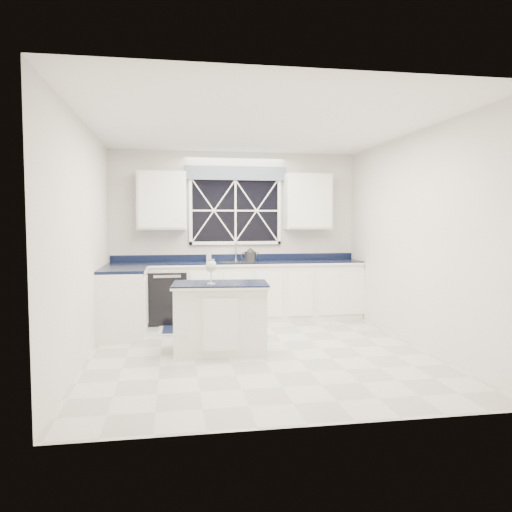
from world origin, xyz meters
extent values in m
plane|color=beige|center=(0.00, 0.00, 0.00)|extent=(4.50, 4.50, 0.00)
cube|color=beige|center=(0.00, 2.25, 1.35)|extent=(4.00, 0.10, 2.70)
cube|color=white|center=(0.00, 1.95, 0.45)|extent=(3.98, 0.60, 0.90)
cube|color=white|center=(-1.70, 1.15, 0.45)|extent=(0.60, 1.00, 0.90)
cube|color=black|center=(0.00, 1.95, 0.92)|extent=(3.98, 0.64, 0.04)
cube|color=black|center=(-1.10, 1.95, 0.41)|extent=(0.60, 0.58, 0.82)
cube|color=black|center=(0.00, 2.22, 1.75)|extent=(1.40, 0.02, 1.00)
cube|color=slate|center=(0.00, 2.16, 2.35)|extent=(1.65, 0.04, 0.22)
cube|color=white|center=(-1.18, 2.08, 1.90)|extent=(0.75, 0.34, 0.90)
cube|color=white|center=(1.18, 2.08, 1.90)|extent=(0.75, 0.34, 0.90)
cylinder|color=#B5B5B7|center=(0.00, 2.17, 0.96)|extent=(0.05, 0.05, 0.04)
cylinder|color=#B5B5B7|center=(0.00, 2.17, 1.10)|extent=(0.02, 0.02, 0.28)
cylinder|color=#B5B5B7|center=(0.00, 2.08, 1.23)|extent=(0.02, 0.18, 0.02)
cube|color=white|center=(-0.46, 0.05, 0.40)|extent=(1.13, 0.72, 0.81)
cube|color=black|center=(-0.46, 0.05, 0.82)|extent=(1.18, 0.78, 0.04)
cube|color=#A4A4A0|center=(-0.67, 1.35, 0.01)|extent=(1.14, 0.72, 0.01)
cube|color=black|center=(-0.67, 1.35, 0.02)|extent=(1.02, 0.59, 0.01)
cylinder|color=#29292B|center=(0.20, 1.96, 1.02)|extent=(0.23, 0.23, 0.15)
cone|color=#29292B|center=(0.20, 1.96, 1.13)|extent=(0.19, 0.19, 0.07)
torus|color=#29292B|center=(0.11, 1.93, 1.03)|extent=(0.13, 0.05, 0.13)
cylinder|color=#29292B|center=(0.31, 1.98, 1.04)|extent=(0.08, 0.04, 0.10)
cylinder|color=silver|center=(-0.57, -0.03, 0.85)|extent=(0.10, 0.10, 0.01)
cylinder|color=silver|center=(-0.57, -0.03, 0.93)|extent=(0.02, 0.02, 0.16)
ellipsoid|color=silver|center=(-0.57, -0.03, 1.06)|extent=(0.12, 0.12, 0.16)
cylinder|color=#DBC374|center=(-0.57, -0.03, 1.03)|extent=(0.10, 0.10, 0.07)
imported|color=silver|center=(-0.45, 2.10, 1.02)|extent=(0.08, 0.08, 0.17)
camera|label=1|loc=(-1.02, -5.86, 1.58)|focal=35.00mm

